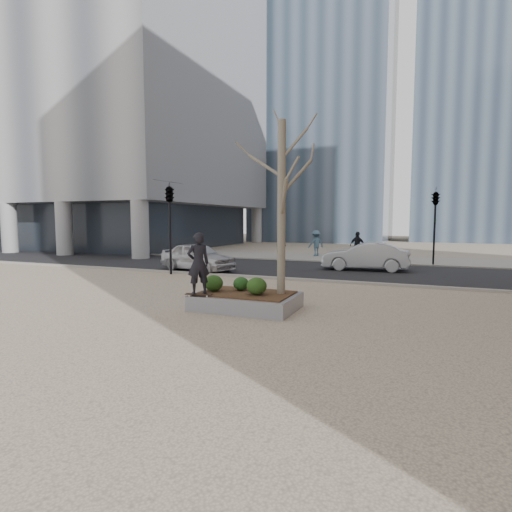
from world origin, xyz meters
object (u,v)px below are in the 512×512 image
at_px(planter, 246,301).
at_px(skateboarder, 198,263).
at_px(skateboard, 199,295).
at_px(police_car, 197,257).

xyz_separation_m(planter, skateboarder, (-1.10, -0.88, 1.18)).
distance_m(planter, skateboarder, 1.84).
bearing_deg(skateboarder, skateboard, 45.37).
bearing_deg(skateboard, planter, 24.06).
bearing_deg(skateboarder, police_car, -103.68).
xyz_separation_m(planter, police_car, (-5.91, 7.14, 0.52)).
relative_size(planter, skateboard, 3.85).
bearing_deg(skateboard, police_car, 106.36).
height_order(skateboard, police_car, police_car).
bearing_deg(police_car, skateboarder, -134.55).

